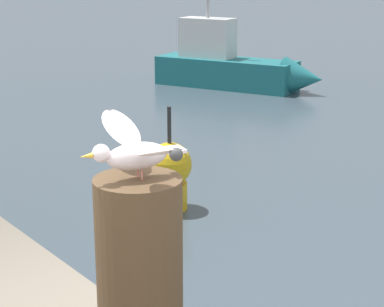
% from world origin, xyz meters
% --- Properties ---
extents(mooring_post, '(0.33, 0.33, 0.87)m').
position_xyz_m(mooring_post, '(0.10, -0.30, 1.84)').
color(mooring_post, '#4C3823').
rests_on(mooring_post, harbor_quay).
extents(seagull, '(0.66, 0.39, 0.20)m').
position_xyz_m(seagull, '(0.10, -0.31, 2.39)').
color(seagull, '#C67160').
rests_on(seagull, mooring_post).
extents(boat_teal, '(4.31, 2.54, 4.49)m').
position_xyz_m(boat_teal, '(-10.19, 9.44, 0.54)').
color(boat_teal, '#1E7075').
rests_on(boat_teal, ground_plane).
extents(channel_buoy, '(0.56, 0.56, 1.33)m').
position_xyz_m(channel_buoy, '(-4.42, 3.16, 0.48)').
color(channel_buoy, yellow).
rests_on(channel_buoy, ground_plane).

